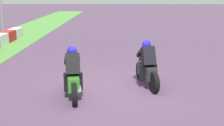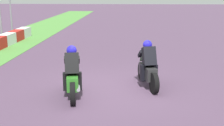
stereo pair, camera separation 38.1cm
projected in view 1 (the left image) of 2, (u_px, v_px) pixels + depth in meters
The scene contains 3 objects.
ground_plane at pixel (109, 89), 9.53m from camera, with size 120.00×120.00×0.00m, color #513B52.
rider_lane_a at pixel (147, 67), 9.70m from camera, with size 2.02×0.66×1.51m.
rider_lane_b at pixel (73, 77), 8.69m from camera, with size 2.03×0.62×1.51m.
Camera 1 is at (-9.06, -0.20, 3.06)m, focal length 47.97 mm.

